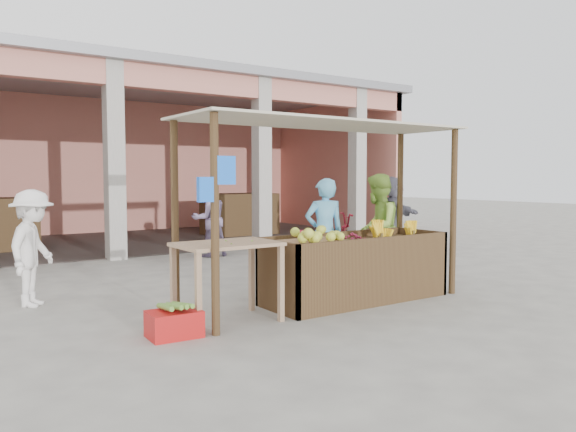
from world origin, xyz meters
TOP-DOWN VIEW (x-y plane):
  - ground at (0.00, 0.00)m, footprint 60.00×60.00m
  - market_building at (0.05, 8.93)m, footprint 14.40×6.40m
  - fruit_stall at (0.50, 0.00)m, footprint 2.60×0.95m
  - stall_awning at (-0.01, 0.06)m, footprint 4.09×1.35m
  - banana_heap at (1.22, 0.00)m, footprint 1.07×0.59m
  - melon_tray at (-0.20, 0.00)m, footprint 0.84×0.72m
  - berry_heap at (0.41, -0.04)m, footprint 0.46×0.38m
  - side_table at (-1.49, -0.04)m, footprint 1.16×0.78m
  - papaya_pile at (-1.49, -0.04)m, footprint 0.67×0.38m
  - red_crate at (-2.24, -0.26)m, footprint 0.56×0.42m
  - plantain_bundle at (-2.24, -0.26)m, footprint 0.44×0.31m
  - produce_sacks at (2.60, 5.47)m, footprint 0.87×0.81m
  - vendor_blue at (0.65, 0.88)m, footprint 0.78×0.67m
  - vendor_green at (1.67, 0.80)m, footprint 1.01×0.91m
  - motorcycle at (1.32, 1.96)m, footprint 1.52×2.22m
  - shopper_a at (-3.18, 2.11)m, footprint 1.02×1.17m
  - shopper_d at (4.60, 3.38)m, footprint 1.23×1.78m
  - shopper_f at (0.76, 4.94)m, footprint 0.87×0.52m

SIDE VIEW (x-z plane):
  - ground at x=0.00m, z-range 0.00..0.00m
  - red_crate at x=-2.24m, z-range 0.00..0.28m
  - plantain_bundle at x=-2.24m, z-range 0.28..0.37m
  - produce_sacks at x=2.60m, z-range 0.00..0.66m
  - fruit_stall at x=0.50m, z-range 0.00..0.80m
  - motorcycle at x=1.32m, z-range 0.00..1.10m
  - side_table at x=-1.49m, z-range 0.32..1.25m
  - shopper_a at x=-3.18m, z-range 0.00..1.64m
  - shopper_f at x=0.76m, z-range 0.00..1.74m
  - berry_heap at x=0.41m, z-range 0.80..0.95m
  - vendor_blue at x=0.65m, z-range 0.00..1.77m
  - shopper_d at x=4.60m, z-range 0.00..1.78m
  - banana_heap at x=1.22m, z-range 0.80..1.00m
  - melon_tray at x=-0.20m, z-range 0.79..1.01m
  - vendor_green at x=1.67m, z-range 0.00..1.82m
  - papaya_pile at x=-1.49m, z-range 0.93..1.12m
  - stall_awning at x=-0.01m, z-range 0.78..3.17m
  - market_building at x=0.05m, z-range 0.60..4.80m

